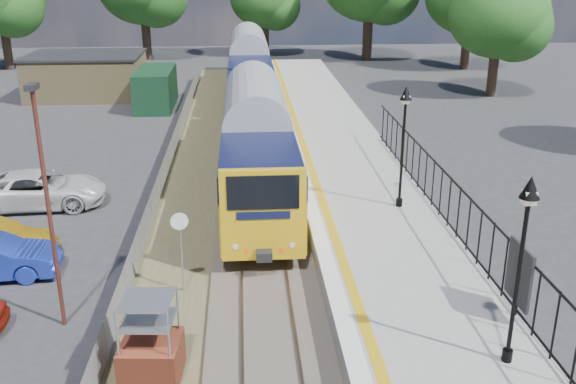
{
  "coord_description": "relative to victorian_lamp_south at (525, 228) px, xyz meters",
  "views": [
    {
      "loc": [
        -0.56,
        -16.39,
        9.86
      ],
      "look_at": [
        0.97,
        4.86,
        2.0
      ],
      "focal_mm": 40.0,
      "sensor_mm": 36.0,
      "label": 1
    }
  ],
  "objects": [
    {
      "name": "brick_plinth",
      "position": [
        -8.43,
        1.12,
        -3.2
      ],
      "size": [
        1.53,
        1.53,
        2.28
      ],
      "rotation": [
        0.0,
        0.0,
        -0.09
      ],
      "color": "brown",
      "rests_on": "ground"
    },
    {
      "name": "wire_fence",
      "position": [
        -9.7,
        16.0,
        -3.7
      ],
      "size": [
        0.06,
        52.0,
        1.2
      ],
      "color": "#999EA3",
      "rests_on": "ground"
    },
    {
      "name": "palisade_fence",
      "position": [
        1.05,
        6.24,
        -2.46
      ],
      "size": [
        0.12,
        26.0,
        2.0
      ],
      "color": "black",
      "rests_on": "platform"
    },
    {
      "name": "train",
      "position": [
        -5.5,
        26.55,
        -1.96
      ],
      "size": [
        2.82,
        40.83,
        3.51
      ],
      "color": "gold",
      "rests_on": "ground"
    },
    {
      "name": "outbuilding",
      "position": [
        -16.41,
        35.21,
        -2.78
      ],
      "size": [
        10.8,
        10.1,
        3.12
      ],
      "color": "#958354",
      "rests_on": "ground"
    },
    {
      "name": "victorian_lamp_south",
      "position": [
        0.0,
        0.0,
        0.0
      ],
      "size": [
        0.44,
        0.44,
        4.6
      ],
      "color": "black",
      "rests_on": "platform"
    },
    {
      "name": "victorian_lamp_north",
      "position": [
        -0.2,
        10.0,
        0.0
      ],
      "size": [
        0.44,
        0.44,
        4.6
      ],
      "color": "black",
      "rests_on": "platform"
    },
    {
      "name": "speed_sign",
      "position": [
        -8.03,
        5.45,
        -2.48
      ],
      "size": [
        0.54,
        0.14,
        2.69
      ],
      "rotation": [
        0.0,
        0.0,
        0.15
      ],
      "color": "#999EA3",
      "rests_on": "ground"
    },
    {
      "name": "car_white",
      "position": [
        -14.58,
        13.3,
        -3.55
      ],
      "size": [
        5.54,
        2.77,
        1.51
      ],
      "primitive_type": "imported",
      "rotation": [
        0.0,
        0.0,
        1.62
      ],
      "color": "silver",
      "rests_on": "ground"
    },
    {
      "name": "track_bed",
      "position": [
        -5.97,
        13.67,
        -4.21
      ],
      "size": [
        5.9,
        80.0,
        0.29
      ],
      "color": "#473F38",
      "rests_on": "ground"
    },
    {
      "name": "carpark_lamp",
      "position": [
        -11.28,
        3.87,
        -0.37
      ],
      "size": [
        0.25,
        0.5,
        6.88
      ],
      "color": "#51231B",
      "rests_on": "ground"
    },
    {
      "name": "ground",
      "position": [
        -5.5,
        4.0,
        -4.3
      ],
      "size": [
        120.0,
        120.0,
        0.0
      ],
      "primitive_type": "plane",
      "color": "#2D2D30",
      "rests_on": "ground"
    },
    {
      "name": "platform",
      "position": [
        -1.3,
        12.0,
        -3.85
      ],
      "size": [
        5.0,
        70.0,
        0.9
      ],
      "primitive_type": "cube",
      "color": "gray",
      "rests_on": "ground"
    },
    {
      "name": "platform_edge",
      "position": [
        -3.36,
        12.0,
        -3.39
      ],
      "size": [
        0.9,
        70.0,
        0.01
      ],
      "color": "silver",
      "rests_on": "platform"
    }
  ]
}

